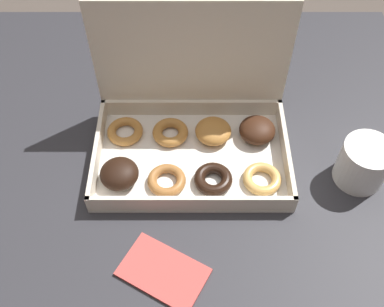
{
  "coord_description": "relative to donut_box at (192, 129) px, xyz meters",
  "views": [
    {
      "loc": [
        0.02,
        -0.52,
        1.43
      ],
      "look_at": [
        0.02,
        0.0,
        0.76
      ],
      "focal_mm": 42.0,
      "sensor_mm": 36.0,
      "label": 1
    }
  ],
  "objects": [
    {
      "name": "ground_plane",
      "position": [
        -0.02,
        -0.03,
        -0.79
      ],
      "size": [
        8.0,
        8.0,
        0.0
      ],
      "primitive_type": "plane",
      "color": "#564C44"
    },
    {
      "name": "dining_table",
      "position": [
        -0.02,
        -0.03,
        -0.15
      ],
      "size": [
        1.02,
        0.95,
        0.74
      ],
      "color": "#2D2D33",
      "rests_on": "ground_plane"
    },
    {
      "name": "donut_box",
      "position": [
        0.0,
        0.0,
        0.0
      ],
      "size": [
        0.36,
        0.24,
        0.27
      ],
      "color": "silver",
      "rests_on": "dining_table"
    },
    {
      "name": "coffee_mug",
      "position": [
        0.31,
        -0.07,
        -0.01
      ],
      "size": [
        0.09,
        0.09,
        0.09
      ],
      "color": "white",
      "rests_on": "dining_table"
    },
    {
      "name": "paper_napkin",
      "position": [
        -0.05,
        -0.26,
        -0.05
      ],
      "size": [
        0.16,
        0.14,
        0.01
      ],
      "color": "#CC4C47",
      "rests_on": "dining_table"
    }
  ]
}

